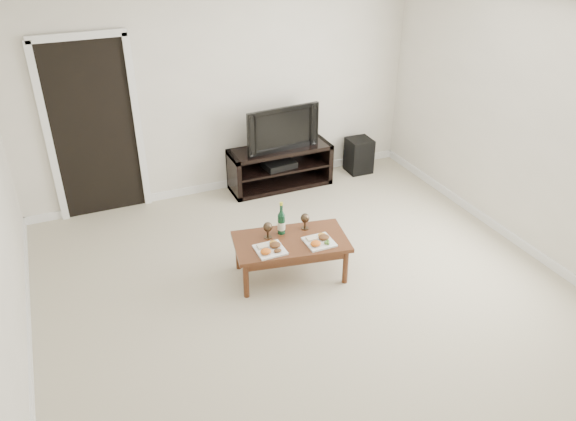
# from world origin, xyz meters

# --- Properties ---
(floor) EXTENTS (5.50, 5.50, 0.00)m
(floor) POSITION_xyz_m (0.00, 0.00, 0.00)
(floor) COLOR beige
(floor) RESTS_ON ground
(back_wall) EXTENTS (5.00, 0.04, 2.60)m
(back_wall) POSITION_xyz_m (0.00, 2.77, 1.30)
(back_wall) COLOR beige
(back_wall) RESTS_ON ground
(ceiling) EXTENTS (5.00, 5.50, 0.04)m
(ceiling) POSITION_xyz_m (0.00, 0.00, 2.62)
(ceiling) COLOR white
(ceiling) RESTS_ON back_wall
(doorway) EXTENTS (0.90, 0.02, 2.05)m
(doorway) POSITION_xyz_m (-1.55, 2.73, 1.02)
(doorway) COLOR black
(doorway) RESTS_ON ground
(media_console) EXTENTS (1.33, 0.45, 0.55)m
(media_console) POSITION_xyz_m (0.64, 2.50, 0.28)
(media_console) COLOR black
(media_console) RESTS_ON ground
(television) EXTENTS (0.99, 0.21, 0.56)m
(television) POSITION_xyz_m (0.64, 2.50, 0.83)
(television) COLOR black
(television) RESTS_ON media_console
(av_receiver) EXTENTS (0.43, 0.34, 0.08)m
(av_receiver) POSITION_xyz_m (0.62, 2.48, 0.33)
(av_receiver) COLOR black
(av_receiver) RESTS_ON media_console
(subwoofer) EXTENTS (0.33, 0.33, 0.48)m
(subwoofer) POSITION_xyz_m (1.82, 2.49, 0.24)
(subwoofer) COLOR black
(subwoofer) RESTS_ON ground
(coffee_table) EXTENTS (1.20, 0.79, 0.42)m
(coffee_table) POSITION_xyz_m (-0.03, 0.61, 0.21)
(coffee_table) COLOR #512A16
(coffee_table) RESTS_ON ground
(plate_left) EXTENTS (0.27, 0.27, 0.07)m
(plate_left) POSITION_xyz_m (-0.29, 0.51, 0.45)
(plate_left) COLOR white
(plate_left) RESTS_ON coffee_table
(plate_right) EXTENTS (0.27, 0.27, 0.07)m
(plate_right) POSITION_xyz_m (0.20, 0.45, 0.45)
(plate_right) COLOR white
(plate_right) RESTS_ON coffee_table
(wine_bottle) EXTENTS (0.07, 0.07, 0.35)m
(wine_bottle) POSITION_xyz_m (-0.06, 0.76, 0.59)
(wine_bottle) COLOR #0F3921
(wine_bottle) RESTS_ON coffee_table
(goblet_left) EXTENTS (0.09, 0.09, 0.17)m
(goblet_left) POSITION_xyz_m (-0.22, 0.74, 0.51)
(goblet_left) COLOR #3D2F21
(goblet_left) RESTS_ON coffee_table
(goblet_right) EXTENTS (0.09, 0.09, 0.17)m
(goblet_right) POSITION_xyz_m (0.19, 0.75, 0.51)
(goblet_right) COLOR #3D2F21
(goblet_right) RESTS_ON coffee_table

